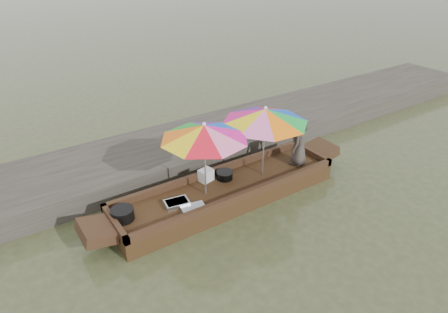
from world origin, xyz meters
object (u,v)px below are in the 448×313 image
boat_hull (227,193)px  umbrella_bow (205,160)px  charcoal_grill (225,175)px  tray_crayfish (177,203)px  supply_bag (206,175)px  cooking_pot (123,214)px  vendor (300,141)px  umbrella_stern (264,141)px  tray_scallop (193,208)px

boat_hull → umbrella_bow: size_ratio=2.89×
charcoal_grill → tray_crayfish: bearing=-167.2°
supply_bag → umbrella_bow: umbrella_bow is taller
tray_crayfish → charcoal_grill: (1.30, 0.30, 0.03)m
cooking_pot → vendor: 4.10m
cooking_pot → charcoal_grill: bearing=3.5°
boat_hull → umbrella_stern: size_ratio=2.73×
boat_hull → charcoal_grill: 0.39m
supply_bag → umbrella_stern: size_ratio=0.16×
boat_hull → tray_crayfish: bearing=-178.7°
tray_crayfish → supply_bag: 1.04m
supply_bag → tray_scallop: bearing=-134.3°
charcoal_grill → supply_bag: size_ratio=1.20×
cooking_pot → charcoal_grill: size_ratio=1.25×
umbrella_bow → umbrella_stern: size_ratio=0.94×
boat_hull → tray_scallop: size_ratio=10.69×
tray_scallop → umbrella_bow: bearing=35.0°
supply_bag → umbrella_bow: bearing=-121.7°
cooking_pot → tray_crayfish: (1.02, -0.15, -0.06)m
boat_hull → cooking_pot: bearing=176.7°
tray_crayfish → charcoal_grill: bearing=12.8°
tray_crayfish → supply_bag: (0.93, 0.45, 0.09)m
tray_scallop → supply_bag: size_ratio=1.63×
charcoal_grill → umbrella_bow: (-0.63, -0.27, 0.70)m
cooking_pot → tray_crayfish: bearing=-8.6°
supply_bag → vendor: size_ratio=0.25×
tray_crayfish → boat_hull: bearing=1.3°
cooking_pot → supply_bag: bearing=8.7°
boat_hull → supply_bag: supply_bag is taller
cooking_pot → umbrella_stern: (3.12, -0.13, 0.67)m
cooking_pot → vendor: size_ratio=0.37×
boat_hull → supply_bag: bearing=119.7°
cooking_pot → umbrella_stern: umbrella_stern is taller
tray_crayfish → charcoal_grill: size_ratio=1.36×
boat_hull → tray_crayfish: (-1.17, -0.03, 0.22)m
supply_bag → umbrella_bow: (-0.26, -0.42, 0.65)m
charcoal_grill → supply_bag: bearing=157.4°
umbrella_bow → supply_bag: bearing=58.3°
tray_crayfish → charcoal_grill: 1.33m
tray_crayfish → charcoal_grill: charcoal_grill is taller
tray_crayfish → umbrella_stern: umbrella_stern is taller
tray_crayfish → umbrella_stern: size_ratio=0.25×
cooking_pot → tray_scallop: 1.29m
charcoal_grill → boat_hull: bearing=-116.0°
cooking_pot → vendor: bearing=-3.2°
cooking_pot → supply_bag: supply_bag is taller
boat_hull → umbrella_bow: bearing=180.0°
charcoal_grill → umbrella_bow: 0.98m
tray_scallop → umbrella_bow: (0.48, 0.33, 0.74)m
tray_crayfish → vendor: vendor is taller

